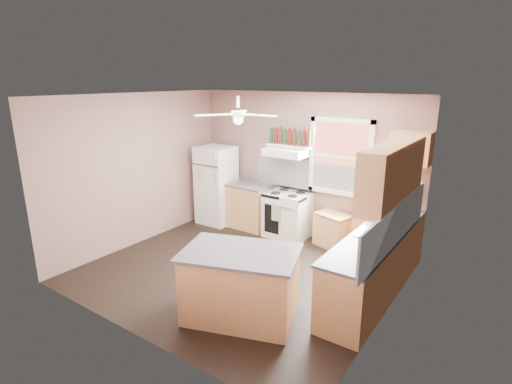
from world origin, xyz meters
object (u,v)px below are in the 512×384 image
Objects in this scene: island at (241,286)px; refrigerator at (216,185)px; toaster at (253,181)px; stove at (288,215)px; cart at (333,230)px.

refrigerator is at bearing 115.63° from island.
island is (1.67, -2.63, -0.56)m from toaster.
stove is at bearing 4.27° from refrigerator.
stove is (1.63, 0.16, -0.37)m from refrigerator.
cart is at bearing 3.19° from stove.
toaster is at bearing -160.09° from cart.
refrigerator is 3.58m from island.
refrigerator is 2.62× the size of cart.
island reaches higher than cart.
toaster is (0.85, 0.11, 0.19)m from refrigerator.
cart is at bearing 70.12° from island.
stove is 0.64× the size of island.
toaster is 3.17m from island.
cart is at bearing 3.42° from refrigerator.
toaster is at bearing -176.79° from stove.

